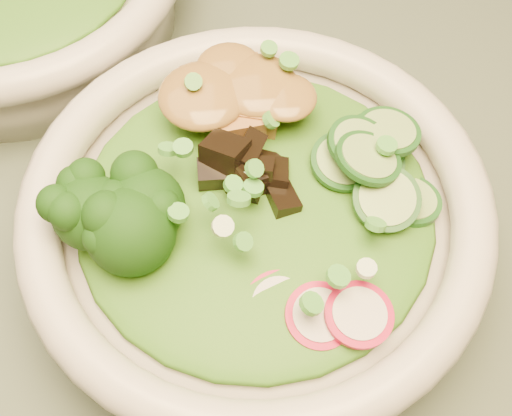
{
  "coord_description": "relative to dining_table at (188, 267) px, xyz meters",
  "views": [
    {
      "loc": [
        0.04,
        -0.25,
        1.15
      ],
      "look_at": [
        0.05,
        -0.05,
        0.81
      ],
      "focal_mm": 50.0,
      "sensor_mm": 36.0,
      "label": 1
    }
  ],
  "objects": [
    {
      "name": "dining_table",
      "position": [
        0.0,
        0.0,
        0.0
      ],
      "size": [
        1.2,
        0.8,
        0.75
      ],
      "color": "black",
      "rests_on": "ground"
    },
    {
      "name": "salad_bowl",
      "position": [
        0.05,
        -0.05,
        0.15
      ],
      "size": [
        0.27,
        0.27,
        0.07
      ],
      "rotation": [
        0.0,
        0.0,
        0.39
      ],
      "color": "beige",
      "rests_on": "dining_table"
    },
    {
      "name": "lettuce_bed",
      "position": [
        0.05,
        -0.05,
        0.17
      ],
      "size": [
        0.2,
        0.2,
        0.02
      ],
      "primitive_type": "ellipsoid",
      "color": "#256615",
      "rests_on": "salad_bowl"
    },
    {
      "name": "broccoli_florets",
      "position": [
        -0.01,
        -0.07,
        0.19
      ],
      "size": [
        0.1,
        0.09,
        0.04
      ],
      "primitive_type": null,
      "rotation": [
        0.0,
        0.0,
        0.39
      ],
      "color": "black",
      "rests_on": "salad_bowl"
    },
    {
      "name": "radish_slices",
      "position": [
        0.07,
        -0.11,
        0.18
      ],
      "size": [
        0.12,
        0.08,
        0.02
      ],
      "primitive_type": null,
      "rotation": [
        0.0,
        0.0,
        0.39
      ],
      "color": "#B40D34",
      "rests_on": "salad_bowl"
    },
    {
      "name": "cucumber_slices",
      "position": [
        0.11,
        -0.04,
        0.19
      ],
      "size": [
        0.09,
        0.09,
        0.04
      ],
      "primitive_type": null,
      "rotation": [
        0.0,
        0.0,
        0.39
      ],
      "color": "#88AC5F",
      "rests_on": "salad_bowl"
    },
    {
      "name": "mushroom_heap",
      "position": [
        0.05,
        -0.04,
        0.19
      ],
      "size": [
        0.09,
        0.09,
        0.04
      ],
      "primitive_type": null,
      "rotation": [
        0.0,
        0.0,
        0.39
      ],
      "color": "black",
      "rests_on": "salad_bowl"
    },
    {
      "name": "tofu_cubes",
      "position": [
        0.04,
        0.01,
        0.19
      ],
      "size": [
        0.1,
        0.09,
        0.04
      ],
      "primitive_type": null,
      "rotation": [
        0.0,
        0.0,
        0.39
      ],
      "color": "#A46436",
      "rests_on": "salad_bowl"
    },
    {
      "name": "peanut_sauce",
      "position": [
        0.04,
        0.01,
        0.2
      ],
      "size": [
        0.07,
        0.06,
        0.02
      ],
      "primitive_type": "ellipsoid",
      "color": "brown",
      "rests_on": "tofu_cubes"
    },
    {
      "name": "scallion_garnish",
      "position": [
        0.05,
        -0.05,
        0.2
      ],
      "size": [
        0.19,
        0.19,
        0.02
      ],
      "primitive_type": null,
      "color": "green",
      "rests_on": "salad_bowl"
    }
  ]
}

